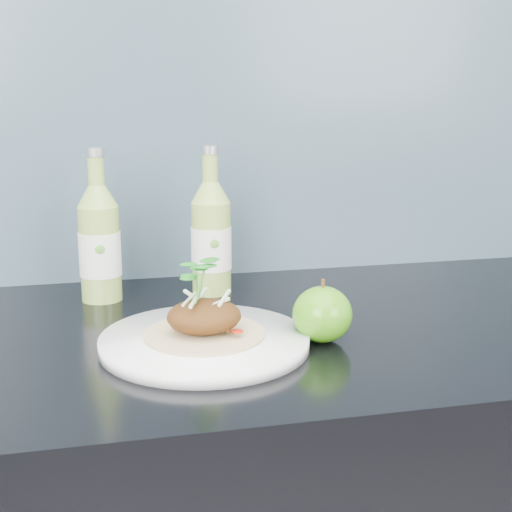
{
  "coord_description": "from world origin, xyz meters",
  "views": [
    {
      "loc": [
        -0.15,
        0.79,
        1.22
      ],
      "look_at": [
        0.06,
        1.69,
        1.0
      ],
      "focal_mm": 50.0,
      "sensor_mm": 36.0,
      "label": 1
    }
  ],
  "objects_px": {
    "dinner_plate": "(205,341)",
    "green_apple": "(322,314)",
    "cider_bottle_right": "(211,238)",
    "cider_bottle_left": "(100,243)"
  },
  "relations": [
    {
      "from": "green_apple",
      "to": "cider_bottle_right",
      "type": "bearing_deg",
      "value": 111.55
    },
    {
      "from": "dinner_plate",
      "to": "cider_bottle_right",
      "type": "relative_size",
      "value": 1.26
    },
    {
      "from": "cider_bottle_left",
      "to": "green_apple",
      "type": "bearing_deg",
      "value": -35.82
    },
    {
      "from": "green_apple",
      "to": "cider_bottle_left",
      "type": "distance_m",
      "value": 0.37
    },
    {
      "from": "dinner_plate",
      "to": "green_apple",
      "type": "distance_m",
      "value": 0.15
    },
    {
      "from": "green_apple",
      "to": "cider_bottle_right",
      "type": "relative_size",
      "value": 0.37
    },
    {
      "from": "cider_bottle_left",
      "to": "cider_bottle_right",
      "type": "distance_m",
      "value": 0.17
    },
    {
      "from": "dinner_plate",
      "to": "green_apple",
      "type": "relative_size",
      "value": 3.37
    },
    {
      "from": "dinner_plate",
      "to": "cider_bottle_left",
      "type": "distance_m",
      "value": 0.28
    },
    {
      "from": "cider_bottle_right",
      "to": "cider_bottle_left",
      "type": "bearing_deg",
      "value": 172.84
    }
  ]
}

